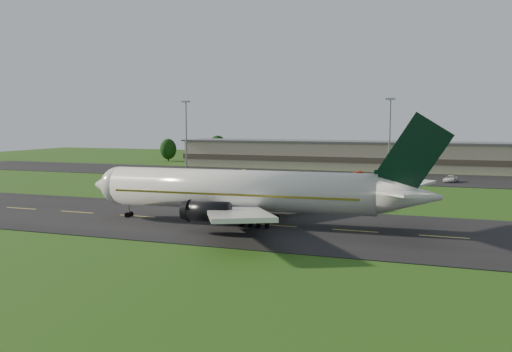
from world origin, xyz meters
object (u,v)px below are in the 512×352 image
(light_mast_west, at_px, (186,126))
(service_vehicle_a, at_px, (244,172))
(terminal, at_px, (401,157))
(service_vehicle_b, at_px, (361,174))
(light_mast_centre, at_px, (390,127))
(airliner, at_px, (245,191))
(service_vehicle_c, at_px, (451,179))

(light_mast_west, height_order, service_vehicle_a, light_mast_west)
(terminal, relative_size, service_vehicle_b, 34.32)
(light_mast_centre, bearing_deg, airliner, -96.76)
(service_vehicle_a, height_order, service_vehicle_b, service_vehicle_a)
(service_vehicle_b, bearing_deg, terminal, -26.10)
(service_vehicle_b, bearing_deg, airliner, 168.66)
(light_mast_centre, bearing_deg, service_vehicle_b, -129.32)
(airliner, relative_size, service_vehicle_c, 9.51)
(airliner, xyz_separation_m, terminal, (10.87, 96.14, -0.67))
(airliner, height_order, terminal, airliner)
(service_vehicle_c, bearing_deg, service_vehicle_a, -165.63)
(airliner, distance_m, service_vehicle_c, 71.78)
(light_mast_centre, height_order, service_vehicle_c, light_mast_centre)
(light_mast_west, distance_m, service_vehicle_b, 55.78)
(terminal, relative_size, light_mast_west, 7.13)
(light_mast_west, bearing_deg, airliner, -57.71)
(light_mast_west, height_order, light_mast_centre, same)
(airliner, bearing_deg, light_mast_centre, 80.12)
(airliner, height_order, light_mast_west, light_mast_west)
(light_mast_west, distance_m, service_vehicle_c, 77.92)
(terminal, relative_size, service_vehicle_c, 26.88)
(airliner, height_order, service_vehicle_b, airliner)
(service_vehicle_b, distance_m, service_vehicle_c, 22.62)
(light_mast_west, bearing_deg, terminal, 14.76)
(terminal, bearing_deg, service_vehicle_a, -141.34)
(service_vehicle_a, distance_m, service_vehicle_c, 51.91)
(terminal, bearing_deg, service_vehicle_c, -63.50)
(airliner, height_order, service_vehicle_c, airliner)
(light_mast_centre, relative_size, service_vehicle_c, 3.77)
(light_mast_centre, bearing_deg, terminal, 85.05)
(light_mast_west, distance_m, service_vehicle_a, 30.10)
(airliner, bearing_deg, service_vehicle_b, 84.14)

